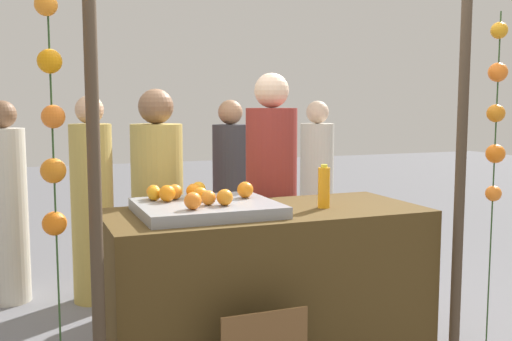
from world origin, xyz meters
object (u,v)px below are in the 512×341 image
(orange_0, at_px, (175,192))
(juice_bottle, at_px, (324,187))
(vendor_left, at_px, (158,226))
(vendor_right, at_px, (271,210))
(stall_counter, at_px, (266,290))
(orange_1, at_px, (193,201))

(orange_0, xyz_separation_m, juice_bottle, (0.79, -0.23, 0.01))
(juice_bottle, distance_m, vendor_left, 1.08)
(orange_0, xyz_separation_m, vendor_right, (0.77, 0.46, -0.23))
(stall_counter, xyz_separation_m, vendor_right, (0.30, 0.63, 0.33))
(stall_counter, height_order, orange_0, orange_0)
(orange_1, xyz_separation_m, vendor_left, (-0.01, 0.79, -0.28))
(juice_bottle, height_order, vendor_left, vendor_left)
(orange_0, distance_m, orange_1, 0.34)
(orange_0, bearing_deg, vendor_left, 89.80)
(stall_counter, height_order, juice_bottle, juice_bottle)
(vendor_left, height_order, vendor_right, vendor_right)
(orange_0, bearing_deg, stall_counter, -19.73)
(vendor_left, bearing_deg, juice_bottle, -40.96)
(stall_counter, distance_m, orange_1, 0.75)
(orange_0, relative_size, vendor_right, 0.05)
(stall_counter, bearing_deg, vendor_right, 64.65)
(stall_counter, relative_size, orange_0, 21.24)
(juice_bottle, height_order, vendor_right, vendor_right)
(juice_bottle, xyz_separation_m, vendor_left, (-0.79, 0.68, -0.29))
(stall_counter, xyz_separation_m, orange_0, (-0.47, 0.17, 0.56))
(orange_1, bearing_deg, orange_0, 91.12)
(orange_0, relative_size, vendor_left, 0.05)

